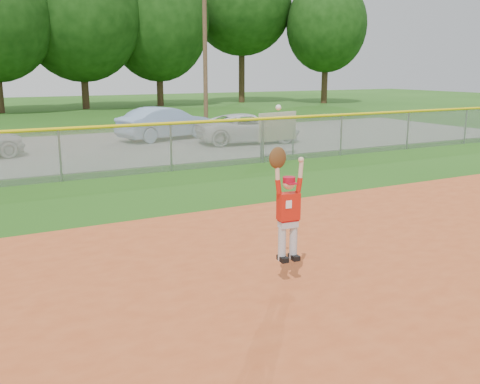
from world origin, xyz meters
name	(u,v)px	position (x,y,z in m)	size (l,w,h in m)	color
ground	(209,327)	(0.00, 0.00, 0.00)	(120.00, 120.00, 0.00)	#215012
parking_strip	(33,153)	(0.00, 16.00, 0.01)	(44.00, 10.00, 0.03)	gray
car_blue	(166,123)	(5.84, 17.23, 0.75)	(1.53, 4.40, 1.45)	#819CC0
car_white_b	(249,128)	(8.58, 14.49, 0.65)	(2.06, 4.47, 1.24)	white
sponsor_sign	(278,128)	(7.72, 10.77, 1.07)	(1.80, 0.45, 1.63)	gray
outfield_fence	(60,151)	(0.00, 10.00, 0.88)	(40.06, 0.10, 1.55)	gray
power_lines	(30,35)	(1.00, 22.00, 4.68)	(19.40, 0.24, 9.00)	#4C3823
ballplayer	(287,205)	(1.60, 0.74, 1.22)	(0.56, 0.25, 2.29)	silver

